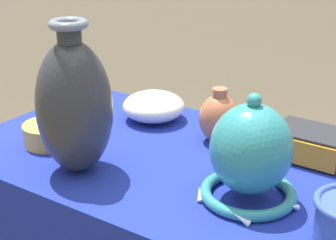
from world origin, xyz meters
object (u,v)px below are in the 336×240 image
(vase_dome_bell, at_px, (250,156))
(jar_round_terracotta, at_px, (219,118))
(bowl_shallow_ivory, at_px, (154,106))
(mosaic_tile_box, at_px, (312,145))
(vase_tall_bulbous, at_px, (74,106))
(pot_squat_ochre, at_px, (49,134))

(vase_dome_bell, xyz_separation_m, jar_round_terracotta, (-0.17, 0.20, -0.03))
(bowl_shallow_ivory, bearing_deg, jar_round_terracotta, -7.89)
(vase_dome_bell, height_order, mosaic_tile_box, vase_dome_bell)
(vase_tall_bulbous, height_order, bowl_shallow_ivory, vase_tall_bulbous)
(vase_tall_bulbous, bearing_deg, bowl_shallow_ivory, 95.19)
(vase_tall_bulbous, distance_m, vase_dome_bell, 0.37)
(vase_dome_bell, bearing_deg, bowl_shallow_ivory, 148.72)
(vase_tall_bulbous, height_order, vase_dome_bell, vase_tall_bulbous)
(mosaic_tile_box, bearing_deg, jar_round_terracotta, -170.45)
(pot_squat_ochre, bearing_deg, bowl_shallow_ivory, 65.35)
(bowl_shallow_ivory, relative_size, jar_round_terracotta, 1.22)
(pot_squat_ochre, bearing_deg, vase_dome_bell, 3.22)
(mosaic_tile_box, bearing_deg, pot_squat_ochre, -153.07)
(vase_tall_bulbous, relative_size, bowl_shallow_ivory, 1.98)
(vase_tall_bulbous, bearing_deg, pot_squat_ochre, 157.42)
(bowl_shallow_ivory, height_order, pot_squat_ochre, bowl_shallow_ivory)
(mosaic_tile_box, xyz_separation_m, jar_round_terracotta, (-0.22, -0.03, 0.03))
(bowl_shallow_ivory, distance_m, jar_round_terracotta, 0.21)
(bowl_shallow_ivory, bearing_deg, pot_squat_ochre, -114.65)
(mosaic_tile_box, relative_size, bowl_shallow_ivory, 1.02)
(vase_tall_bulbous, bearing_deg, jar_round_terracotta, 58.69)
(vase_tall_bulbous, height_order, mosaic_tile_box, vase_tall_bulbous)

